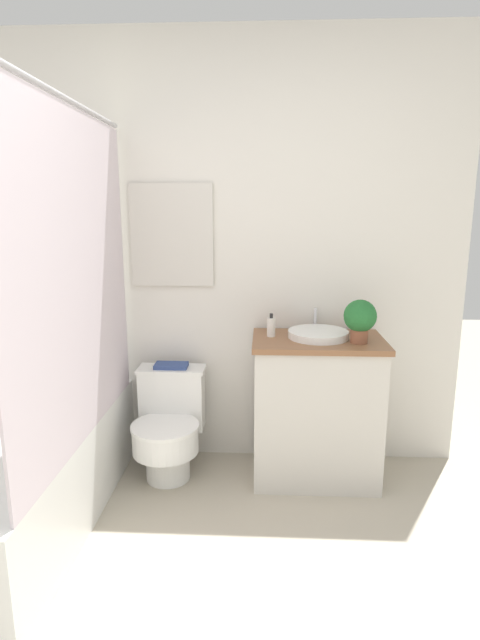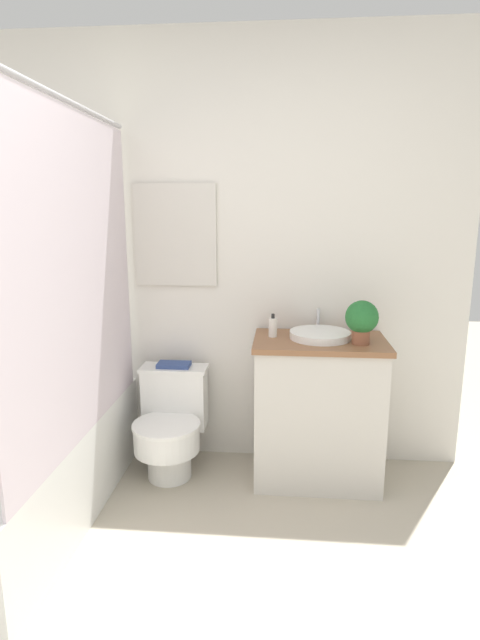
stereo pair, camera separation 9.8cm
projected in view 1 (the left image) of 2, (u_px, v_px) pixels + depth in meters
The scene contains 8 objects.
wall_back at pixel (199, 256), 2.95m from camera, with size 3.10×0.07×2.50m.
shower_area at pixel (33, 469), 2.41m from camera, with size 0.62×1.56×1.98m.
toilet at pixel (169, 426), 2.89m from camera, with size 0.39×0.51×0.61m.
vanity at pixel (316, 409), 2.83m from camera, with size 0.72×0.47×0.83m.
sink at pixel (318, 334), 2.76m from camera, with size 0.33×0.37×0.13m.
soap_bottle at pixel (271, 327), 2.78m from camera, with size 0.05×0.05×0.13m.
potted_plant at pixel (360, 318), 2.63m from camera, with size 0.17×0.17×0.23m.
book_on_tank at pixel (171, 366), 2.94m from camera, with size 0.19×0.11×0.02m.
Camera 1 is at (0.39, -1.03, 1.52)m, focal length 28.00 mm.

